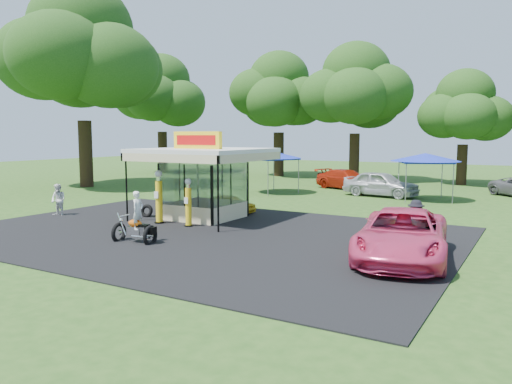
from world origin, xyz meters
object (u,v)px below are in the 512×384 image
gas_station_kiosk (204,182)px  bg_car_b (347,179)px  pink_sedan (402,235)px  motorcycle (137,222)px  spectator_east_a (416,222)px  tent_west (271,155)px  a_frame_sign (416,247)px  kiosk_car (230,204)px  bg_car_c (381,184)px  spectator_west (58,200)px  gas_pump_left (159,198)px  gas_pump_right (188,204)px  tent_east (425,158)px

gas_station_kiosk → bg_car_b: 16.34m
gas_station_kiosk → pink_sedan: size_ratio=0.92×
motorcycle → pink_sedan: bearing=8.1°
spectator_east_a → tent_west: size_ratio=0.40×
tent_west → a_frame_sign: bearing=-48.1°
kiosk_car → bg_car_c: size_ratio=0.57×
spectator_west → motorcycle: bearing=-24.5°
motorcycle → bg_car_c: motorcycle is taller
spectator_west → spectator_east_a: 17.02m
a_frame_sign → spectator_east_a: 2.79m
spectator_east_a → kiosk_car: bearing=-14.4°
gas_pump_left → bg_car_b: (2.22, 18.40, -0.44)m
gas_pump_right → bg_car_b: bearing=88.1°
gas_pump_left → bg_car_b: bearing=83.1°
gas_pump_left → spectator_west: (-5.86, -0.79, -0.37)m
bg_car_b → gas_pump_left: bearing=-167.7°
bg_car_c → tent_west: bearing=112.2°
tent_west → tent_east: (10.12, 1.19, -0.01)m
gas_pump_left → motorcycle: gas_pump_left is taller
a_frame_sign → bg_car_b: bg_car_b is taller
pink_sedan → spectator_east_a: (-0.15, 2.55, 0.02)m
gas_station_kiosk → motorcycle: bearing=-79.6°
gas_pump_right → tent_east: 16.19m
a_frame_sign → spectator_west: bearing=-179.0°
tent_east → gas_pump_right: bearing=-115.7°
spectator_west → spectator_east_a: (16.88, 2.19, 0.03)m
tent_west → gas_pump_right: bearing=-76.8°
gas_pump_left → spectator_west: 5.92m
spectator_west → pink_sedan: bearing=-6.4°
spectator_east_a → a_frame_sign: bearing=104.9°
spectator_west → bg_car_b: spectator_west is taller
motorcycle → pink_sedan: size_ratio=0.35×
tent_west → motorcycle: bearing=-78.3°
kiosk_car → gas_pump_right: bearing=-171.2°
gas_pump_right → spectator_east_a: gas_pump_right is taller
pink_sedan → bg_car_b: pink_sedan is taller
tent_east → motorcycle: bearing=-110.1°
bg_car_b → tent_east: 7.71m
tent_west → tent_east: 10.19m
gas_pump_right → spectator_east_a: (9.39, 1.35, -0.20)m
pink_sedan → tent_west: bearing=121.3°
bg_car_b → bg_car_c: bg_car_c is taller
gas_pump_left → tent_west: tent_west is taller
a_frame_sign → kiosk_car: bearing=154.9°
a_frame_sign → kiosk_car: 12.09m
spectator_west → bg_car_b: bearing=62.0°
motorcycle → tent_west: size_ratio=0.49×
pink_sedan → spectator_east_a: spectator_east_a is taller
kiosk_car → tent_east: size_ratio=0.68×
a_frame_sign → bg_car_c: size_ratio=0.21×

